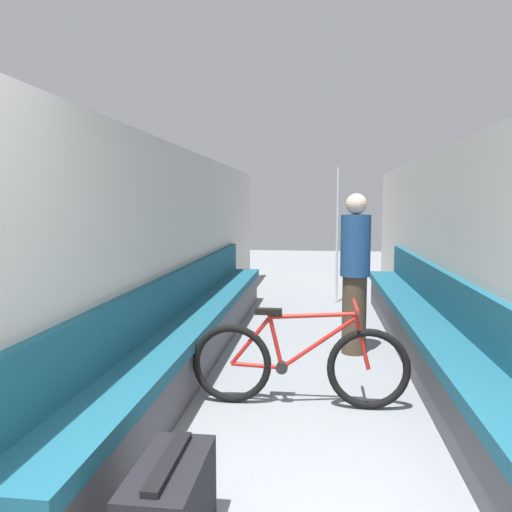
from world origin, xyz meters
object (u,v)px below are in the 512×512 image
Objects in this scene: luggage_bag at (169,509)px; bench_seat_row_left at (197,329)px; bench_seat_row_right at (429,336)px; grab_pole_near at (337,238)px; passenger_standing at (355,272)px; bicycle at (299,364)px.

bench_seat_row_left is at bearing 101.44° from luggage_bag.
bench_seat_row_right reaches higher than luggage_bag.
grab_pole_near reaches higher than luggage_bag.
grab_pole_near reaches higher than passenger_standing.
grab_pole_near is 1.27× the size of passenger_standing.
bench_seat_row_left is 3.78× the size of bicycle.
passenger_standing is (0.51, 1.42, 0.51)m from bicycle.
luggage_bag is (-1.66, -2.68, -0.10)m from bench_seat_row_right.
bench_seat_row_left is 2.20m from bench_seat_row_right.
bench_seat_row_right is 3.82× the size of passenger_standing.
bicycle is 1.76m from luggage_bag.
bicycle is at bearing -9.40° from passenger_standing.
bicycle is at bearing 73.67° from luggage_bag.
bench_seat_row_right is at bearing 67.58° from passenger_standing.
bench_seat_row_left is 3.82× the size of passenger_standing.
grab_pole_near reaches higher than bench_seat_row_left.
bench_seat_row_right is 3.15m from luggage_bag.
luggage_bag is (-1.00, -3.10, -0.63)m from passenger_standing.
passenger_standing is (0.09, -2.65, -0.17)m from grab_pole_near.
passenger_standing is (-0.66, 0.42, 0.53)m from bench_seat_row_right.
grab_pole_near is (-0.74, 3.07, 0.70)m from bench_seat_row_right.
grab_pole_near is at bearing 84.06° from bicycle.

